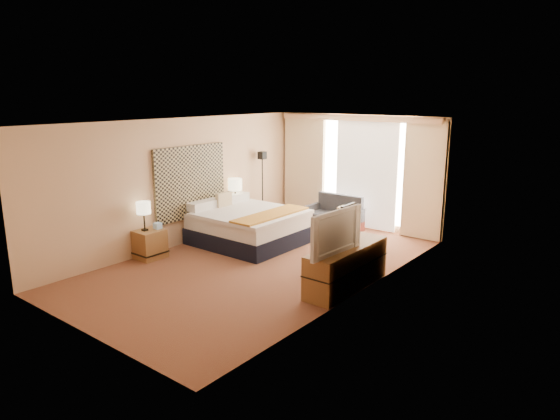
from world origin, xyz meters
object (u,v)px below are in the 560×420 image
Objects in this scene: lamp_left at (143,208)px; lamp_right at (235,185)px; desk_chair at (340,237)px; nightstand_left at (150,244)px; floor_lamp at (262,173)px; loveseat at (335,218)px; nightstand_right at (240,219)px; bed at (248,226)px; television at (330,231)px; media_dresser at (347,267)px.

lamp_left is 2.51m from lamp_right.
lamp_right is at bearing 169.99° from desk_chair.
floor_lamp is at bearing 90.51° from nightstand_left.
loveseat is 2.42m from lamp_right.
desk_chair is at bearing -55.70° from loveseat.
bed is at bearing -36.56° from nightstand_right.
television is at bearing -24.35° from bed.
lamp_right is at bearing 67.72° from television.
loveseat reaches higher than nightstand_left.
floor_lamp reaches higher than loveseat.
bed is 1.23m from lamp_right.
television is (0.63, -1.35, 0.53)m from desk_chair.
media_dresser reaches higher than nightstand_right.
bed is at bearing 66.85° from lamp_left.
lamp_right is (-1.71, -1.52, 0.80)m from loveseat.
media_dresser is 4.07m from lamp_right.
floor_lamp is 1.51× the size of desk_chair.
television is (3.71, -1.82, -0.02)m from lamp_right.
nightstand_right is at bearing 168.61° from desk_chair.
loveseat is (0.84, 2.05, -0.11)m from bed.
desk_chair is at bearing -8.76° from lamp_right.
nightstand_right is 0.46× the size of television.
nightstand_left is 1.00× the size of nightstand_right.
nightstand_left is 0.84× the size of lamp_right.
floor_lamp is 0.93m from lamp_right.
desk_chair reaches higher than nightstand_right.
media_dresser is at bearing -54.38° from desk_chair.
television reaches higher than nightstand_left.
bed is 1.88m from floor_lamp.
lamp_left reaches higher than nightstand_left.
nightstand_right is 2.20m from loveseat.
television reaches higher than bed.
media_dresser is at bearing -21.40° from nightstand_right.
floor_lamp reaches higher than desk_chair.
nightstand_right is (0.00, 2.50, 0.00)m from nightstand_left.
nightstand_right is 0.84× the size of lamp_right.
loveseat is at bearing 67.26° from lamp_left.
lamp_right reaches higher than media_dresser.
lamp_right is (-3.07, 0.47, 0.55)m from desk_chair.
media_dresser is (3.70, -1.45, 0.07)m from nightstand_right.
floor_lamp reaches higher than lamp_left.
lamp_right is (-3.76, 1.38, 0.71)m from media_dresser.
floor_lamp reaches higher than bed.
nightstand_left is at bearing -164.16° from media_dresser.
desk_chair reaches higher than lamp_left.
nightstand_right is 0.32× the size of floor_lamp.
nightstand_right is 0.79m from lamp_right.
bed reaches higher than nightstand_right.
nightstand_left is 2.07m from bed.
nightstand_right is 0.27× the size of bed.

